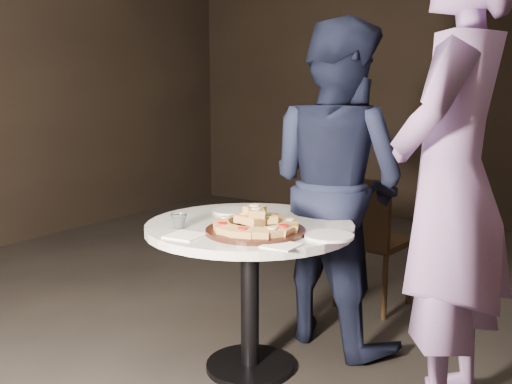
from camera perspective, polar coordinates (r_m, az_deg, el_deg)
table at (r=2.52m, az=-0.63°, el=-5.92°), size 1.12×1.12×0.68m
serving_board at (r=2.31m, az=-0.05°, el=-3.90°), size 0.48×0.48×0.02m
focaccia_pile at (r=2.30m, az=-0.05°, el=-3.04°), size 0.36×0.36×0.10m
plate_left at (r=2.71m, az=-2.41°, el=-1.91°), size 0.23×0.23×0.01m
plate_right at (r=2.26m, az=7.30°, el=-4.37°), size 0.23×0.23×0.01m
water_glass at (r=2.40m, az=-7.71°, el=-2.88°), size 0.09×0.09×0.06m
napkin_near at (r=2.27m, az=-7.10°, el=-4.36°), size 0.15×0.15×0.01m
napkin_far at (r=2.12m, az=2.53°, el=-5.37°), size 0.13×0.13×0.01m
chair_far at (r=3.31m, az=11.11°, el=-4.10°), size 0.41×0.42×0.78m
diner_navy at (r=2.83m, az=8.06°, el=0.71°), size 0.91×0.79×1.59m
diner_teal at (r=2.22m, az=18.95°, el=0.76°), size 0.45×0.67×1.82m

